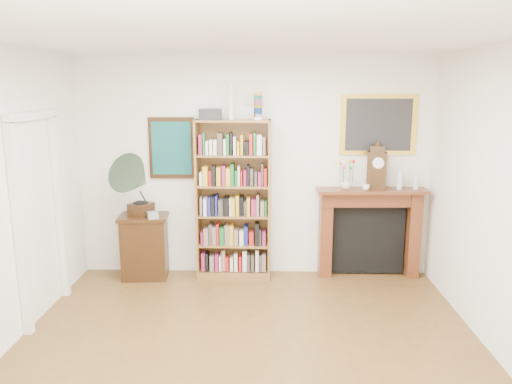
% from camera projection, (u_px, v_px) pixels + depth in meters
% --- Properties ---
extents(room, '(4.51, 5.01, 2.81)m').
position_uv_depth(room, '(246.00, 218.00, 3.93)').
color(room, brown).
rests_on(room, ground).
extents(door_casing, '(0.08, 1.02, 2.17)m').
position_uv_depth(door_casing, '(39.00, 200.00, 5.19)').
color(door_casing, white).
rests_on(door_casing, left_wall).
extents(teal_poster, '(0.58, 0.04, 0.78)m').
position_uv_depth(teal_poster, '(172.00, 148.00, 6.33)').
color(teal_poster, black).
rests_on(teal_poster, back_wall).
extents(small_picture, '(0.26, 0.04, 0.30)m').
position_uv_depth(small_picture, '(254.00, 92.00, 6.16)').
color(small_picture, white).
rests_on(small_picture, back_wall).
extents(gilt_painting, '(0.95, 0.04, 0.75)m').
position_uv_depth(gilt_painting, '(378.00, 125.00, 6.21)').
color(gilt_painting, yellow).
rests_on(gilt_painting, back_wall).
extents(bookshelf, '(0.94, 0.35, 2.33)m').
position_uv_depth(bookshelf, '(234.00, 191.00, 6.26)').
color(bookshelf, brown).
rests_on(bookshelf, floor).
extents(side_cabinet, '(0.64, 0.49, 0.82)m').
position_uv_depth(side_cabinet, '(145.00, 246.00, 6.38)').
color(side_cabinet, black).
rests_on(side_cabinet, floor).
extents(fireplace, '(1.39, 0.37, 1.16)m').
position_uv_depth(fireplace, '(369.00, 224.00, 6.39)').
color(fireplace, '#532913').
rests_on(fireplace, floor).
extents(gramophone, '(0.70, 0.76, 0.82)m').
position_uv_depth(gramophone, '(137.00, 181.00, 6.09)').
color(gramophone, black).
rests_on(gramophone, side_cabinet).
extents(cd_stack, '(0.16, 0.16, 0.08)m').
position_uv_depth(cd_stack, '(153.00, 215.00, 6.14)').
color(cd_stack, '#B2B2BE').
rests_on(cd_stack, side_cabinet).
extents(mantel_clock, '(0.26, 0.19, 0.54)m').
position_uv_depth(mantel_clock, '(377.00, 168.00, 6.18)').
color(mantel_clock, black).
rests_on(mantel_clock, fireplace).
extents(flower_vase, '(0.16, 0.16, 0.13)m').
position_uv_depth(flower_vase, '(346.00, 184.00, 6.22)').
color(flower_vase, silver).
rests_on(flower_vase, fireplace).
extents(teacup, '(0.12, 0.12, 0.07)m').
position_uv_depth(teacup, '(366.00, 187.00, 6.15)').
color(teacup, silver).
rests_on(teacup, fireplace).
extents(bottle_left, '(0.07, 0.07, 0.24)m').
position_uv_depth(bottle_left, '(400.00, 180.00, 6.21)').
color(bottle_left, silver).
rests_on(bottle_left, fireplace).
extents(bottle_right, '(0.06, 0.06, 0.20)m').
position_uv_depth(bottle_right, '(416.00, 181.00, 6.20)').
color(bottle_right, silver).
rests_on(bottle_right, fireplace).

